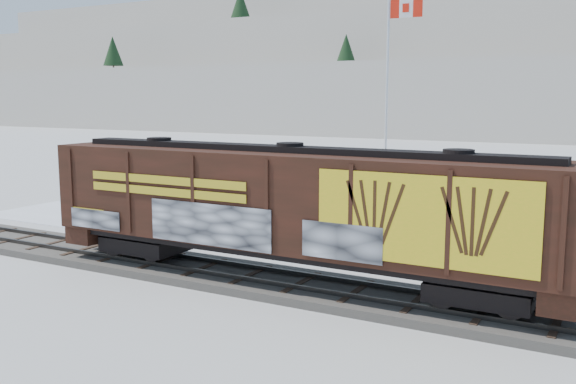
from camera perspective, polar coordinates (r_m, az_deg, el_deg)
The scene contains 8 objects.
ground at distance 22.80m, azimuth -3.30°, elevation -8.03°, with size 500.00×500.00×0.00m, color white.
rail_track at distance 22.76m, azimuth -3.30°, elevation -7.67°, with size 50.00×3.40×0.43m.
parking_strip at distance 29.20m, azimuth 4.61°, elevation -4.32°, with size 40.00×8.00×0.03m, color white.
hopper_railcar at distance 21.36m, azimuth 0.18°, elevation -1.13°, with size 18.46×3.06×4.43m.
flagpole at distance 35.64m, azimuth 8.86°, elevation 5.01°, with size 2.30×0.90×11.79m.
car_silver at distance 33.35m, azimuth -11.09°, elevation -1.37°, with size 1.96×4.88×1.66m, color #A4A7AB.
car_white at distance 28.12m, azimuth 5.91°, elevation -3.12°, with size 1.72×4.93×1.63m, color silver.
car_dark at distance 26.21m, azimuth 19.36°, elevation -4.62°, with size 2.02×4.96×1.44m, color black.
Camera 1 is at (11.72, -18.45, 6.48)m, focal length 40.00 mm.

